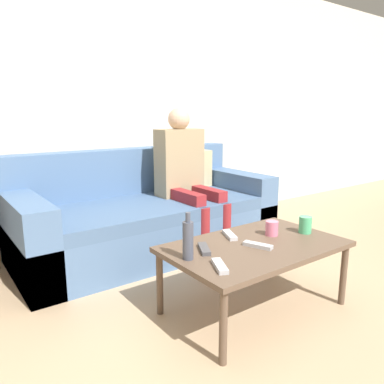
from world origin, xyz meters
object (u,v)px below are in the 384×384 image
Objects in this scene: person_adult at (185,168)px; cup_far at (272,228)px; bottle at (188,240)px; cup_near at (305,225)px; tv_remote_3 at (230,235)px; coffee_table at (255,250)px; tv_remote_0 at (204,249)px; couch at (147,217)px; tv_remote_2 at (220,266)px; tv_remote_1 at (258,245)px.

person_adult reaches higher than cup_far.
cup_far is at bearing 0.82° from bottle.
cup_far is (-0.21, 0.09, -0.01)m from cup_near.
cup_far reaches higher than tv_remote_3.
coffee_table is at bearing -164.48° from cup_far.
person_adult is 1.25m from cup_near.
tv_remote_0 is (-0.31, 0.09, 0.05)m from coffee_table.
cup_far is at bearing -79.77° from couch.
person_adult is at bearing 94.06° from cup_near.
bottle reaches higher than tv_remote_2.
tv_remote_3 is (-0.01, -1.08, 0.14)m from couch.
cup_far is 0.52× the size of tv_remote_3.
cup_near is 0.62× the size of tv_remote_0.
bottle is at bearing -109.57° from couch.
tv_remote_2 is at bearing -118.63° from person_adult.
cup_near is at bearing 32.94° from tv_remote_2.
cup_near is at bearing -3.53° from tv_remote_3.
tv_remote_2 is at bearing -160.25° from coffee_table.
tv_remote_0 is (-0.29, -1.18, 0.14)m from couch.
couch is 12.29× the size of tv_remote_1.
tv_remote_1 is at bearing -179.07° from cup_near.
coffee_table is 11.51× the size of cup_far.
cup_far is at bearing 2.97° from tv_remote_1.
tv_remote_0 is at bearing -136.97° from tv_remote_3.
cup_near is at bearing -23.97° from cup_far.
cup_far is at bearing -96.49° from person_adult.
tv_remote_0 is 0.99× the size of tv_remote_3.
cup_near reaches higher than tv_remote_3.
cup_far reaches higher than tv_remote_1.
tv_remote_0 is 0.18m from bottle.
tv_remote_0 is at bearing 169.74° from cup_near.
cup_far reaches higher than tv_remote_0.
cup_far is 0.25m from tv_remote_1.
couch reaches higher than tv_remote_0.
coffee_table is at bearing 40.21° from tv_remote_1.
tv_remote_3 is (-0.01, 0.23, 0.00)m from tv_remote_1.
couch is 2.05× the size of coffee_table.
cup_near is 0.62× the size of tv_remote_2.
tv_remote_3 is at bearing 18.83° from bottle.
person_adult is at bearing 87.27° from tv_remote_2.
cup_near is 0.44m from tv_remote_1.
tv_remote_3 is (-0.23, 0.13, -0.03)m from cup_far.
person_adult is 6.87× the size of tv_remote_1.
tv_remote_1 is 0.38m from tv_remote_2.
cup_near is 0.81m from tv_remote_2.
cup_far is (0.20, 0.06, 0.08)m from coffee_table.
couch reaches higher than bottle.
coffee_table is 6.02× the size of tv_remote_3.
couch is 1.79× the size of person_adult.
cup_far is 0.36× the size of bottle.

